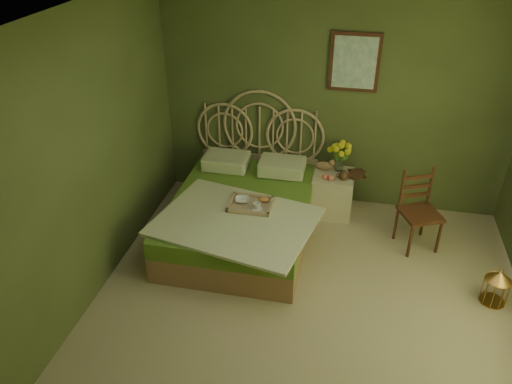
% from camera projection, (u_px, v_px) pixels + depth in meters
% --- Properties ---
extents(floor, '(4.50, 4.50, 0.00)m').
position_uv_depth(floor, '(304.00, 327.00, 4.43)').
color(floor, tan).
rests_on(floor, ground).
extents(ceiling, '(4.50, 4.50, 0.00)m').
position_uv_depth(ceiling, '(324.00, 27.00, 3.09)').
color(ceiling, silver).
rests_on(ceiling, wall_back).
extents(wall_back, '(4.00, 0.00, 4.00)m').
position_uv_depth(wall_back, '(334.00, 100.00, 5.65)').
color(wall_back, '#586535').
rests_on(wall_back, floor).
extents(wall_left, '(0.00, 4.50, 4.50)m').
position_uv_depth(wall_left, '(71.00, 177.00, 4.12)').
color(wall_left, '#586535').
rests_on(wall_left, floor).
extents(wall_art, '(0.54, 0.04, 0.64)m').
position_uv_depth(wall_art, '(355.00, 62.00, 5.36)').
color(wall_art, '#341A0E').
rests_on(wall_art, wall_back).
extents(bed, '(1.72, 2.18, 1.35)m').
position_uv_depth(bed, '(243.00, 211.00, 5.51)').
color(bed, '#9F744F').
rests_on(bed, floor).
extents(nightstand, '(0.47, 0.48, 0.94)m').
position_uv_depth(nightstand, '(333.00, 186.00, 5.88)').
color(nightstand, beige).
rests_on(nightstand, floor).
extents(chair, '(0.51, 0.51, 0.87)m').
position_uv_depth(chair, '(421.00, 205.00, 5.28)').
color(chair, '#341A0E').
rests_on(chair, floor).
extents(birdcage, '(0.23, 0.23, 0.36)m').
position_uv_depth(birdcage, '(496.00, 287.00, 4.63)').
color(birdcage, '#B37A39').
rests_on(birdcage, floor).
extents(book_lower, '(0.22, 0.26, 0.02)m').
position_uv_depth(book_lower, '(350.00, 174.00, 5.76)').
color(book_lower, '#381E0F').
rests_on(book_lower, nightstand).
extents(book_upper, '(0.22, 0.26, 0.02)m').
position_uv_depth(book_upper, '(350.00, 173.00, 5.75)').
color(book_upper, '#472819').
rests_on(book_upper, nightstand).
extents(cereal_bowl, '(0.18, 0.18, 0.04)m').
position_uv_depth(cereal_bowl, '(242.00, 200.00, 5.25)').
color(cereal_bowl, white).
rests_on(cereal_bowl, bed).
extents(coffee_cup, '(0.10, 0.10, 0.07)m').
position_uv_depth(coffee_cup, '(257.00, 206.00, 5.11)').
color(coffee_cup, white).
rests_on(coffee_cup, bed).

